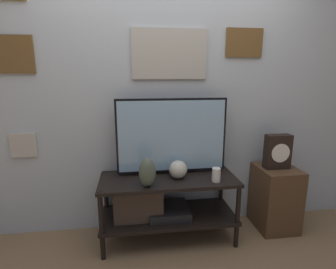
% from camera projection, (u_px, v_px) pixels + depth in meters
% --- Properties ---
extents(ground_plane, '(12.00, 12.00, 0.00)m').
position_uv_depth(ground_plane, '(173.00, 258.00, 2.14)').
color(ground_plane, '#846647').
extents(wall_back, '(6.40, 0.08, 2.70)m').
position_uv_depth(wall_back, '(163.00, 87.00, 2.40)').
color(wall_back, '#B2BCC6').
rests_on(wall_back, ground_plane).
extents(media_console, '(1.19, 0.48, 0.59)m').
position_uv_depth(media_console, '(157.00, 201.00, 2.32)').
color(media_console, black).
rests_on(media_console, ground_plane).
extents(television, '(0.98, 0.05, 0.68)m').
position_uv_depth(television, '(172.00, 136.00, 2.32)').
color(television, black).
rests_on(television, media_console).
extents(vase_round_glass, '(0.16, 0.16, 0.16)m').
position_uv_depth(vase_round_glass, '(178.00, 169.00, 2.26)').
color(vase_round_glass, beige).
rests_on(vase_round_glass, media_console).
extents(vase_urn_stoneware, '(0.14, 0.12, 0.24)m').
position_uv_depth(vase_urn_stoneware, '(147.00, 172.00, 2.08)').
color(vase_urn_stoneware, '#4C5647').
rests_on(vase_urn_stoneware, media_console).
extents(candle_jar, '(0.07, 0.07, 0.12)m').
position_uv_depth(candle_jar, '(216.00, 175.00, 2.19)').
color(candle_jar, silver).
rests_on(candle_jar, media_console).
extents(side_table, '(0.36, 0.40, 0.61)m').
position_uv_depth(side_table, '(275.00, 198.00, 2.53)').
color(side_table, '#513823').
rests_on(side_table, ground_plane).
extents(mantel_clock, '(0.23, 0.11, 0.32)m').
position_uv_depth(mantel_clock, '(278.00, 152.00, 2.43)').
color(mantel_clock, black).
rests_on(mantel_clock, side_table).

